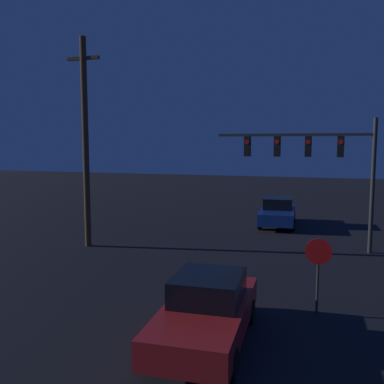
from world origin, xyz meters
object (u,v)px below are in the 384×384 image
(stop_sign, at_px, (318,262))
(utility_pole, at_px, (85,141))
(car_near, at_px, (207,310))
(traffic_signal_mast, at_px, (318,157))
(car_far, at_px, (278,212))

(stop_sign, height_order, utility_pole, utility_pole)
(stop_sign, relative_size, utility_pole, 0.23)
(car_near, bearing_deg, stop_sign, -138.05)
(traffic_signal_mast, xyz_separation_m, stop_sign, (0.24, -7.63, -2.59))
(car_far, xyz_separation_m, traffic_signal_mast, (2.20, -5.03, 3.31))
(traffic_signal_mast, bearing_deg, stop_sign, -88.20)
(car_far, relative_size, stop_sign, 2.14)
(car_near, relative_size, stop_sign, 2.14)
(car_far, relative_size, utility_pole, 0.49)
(traffic_signal_mast, bearing_deg, car_near, -102.45)
(car_near, distance_m, car_far, 15.07)
(car_far, relative_size, traffic_signal_mast, 0.68)
(car_near, relative_size, traffic_signal_mast, 0.67)
(stop_sign, distance_m, utility_pole, 11.84)
(car_far, height_order, stop_sign, stop_sign)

